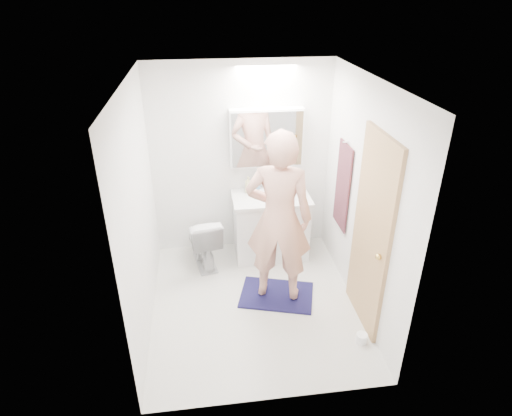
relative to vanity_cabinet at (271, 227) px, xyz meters
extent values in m
plane|color=silver|center=(-0.33, -0.96, -0.39)|extent=(2.50, 2.50, 0.00)
plane|color=white|center=(-0.33, -0.96, 2.01)|extent=(2.50, 2.50, 0.00)
plane|color=white|center=(-0.33, 0.29, 0.81)|extent=(2.50, 0.00, 2.50)
plane|color=white|center=(-0.33, -2.21, 0.81)|extent=(2.50, 0.00, 2.50)
plane|color=white|center=(-1.43, -0.96, 0.81)|extent=(0.00, 2.50, 2.50)
plane|color=white|center=(0.77, -0.96, 0.81)|extent=(0.00, 2.50, 2.50)
cube|color=white|center=(0.00, 0.00, 0.00)|extent=(0.90, 0.55, 0.78)
cube|color=white|center=(0.00, 0.00, 0.41)|extent=(0.95, 0.58, 0.04)
cylinder|color=white|center=(0.00, 0.03, 0.45)|extent=(0.36, 0.36, 0.03)
cylinder|color=#B8B8BC|center=(0.00, 0.22, 0.51)|extent=(0.02, 0.02, 0.16)
cube|color=white|center=(-0.03, 0.21, 1.11)|extent=(0.88, 0.14, 0.70)
cube|color=silver|center=(-0.03, 0.13, 1.11)|extent=(0.84, 0.01, 0.66)
imported|color=silver|center=(-0.86, -0.11, -0.05)|extent=(0.50, 0.72, 0.68)
cube|color=#14133C|center=(-0.07, -0.87, -0.38)|extent=(0.92, 0.75, 0.02)
imported|color=tan|center=(-0.07, -0.87, 0.61)|extent=(0.79, 0.63, 1.89)
cube|color=#A27851|center=(0.75, -1.31, 0.61)|extent=(0.04, 0.80, 2.00)
sphere|color=gold|center=(0.71, -1.61, 0.56)|extent=(0.06, 0.06, 0.06)
cube|color=#17143F|center=(0.75, -0.41, 0.71)|extent=(0.02, 0.42, 1.00)
cylinder|color=silver|center=(0.73, -0.41, 1.23)|extent=(0.07, 0.02, 0.02)
imported|color=#D1C487|center=(-0.27, 0.15, 0.54)|extent=(0.11, 0.11, 0.21)
imported|color=#5185AD|center=(-0.16, 0.18, 0.51)|extent=(0.10, 0.10, 0.16)
imported|color=#4256C8|center=(0.27, 0.16, 0.47)|extent=(0.11, 0.11, 0.08)
cylinder|color=white|center=(0.63, -1.69, -0.34)|extent=(0.11, 0.11, 0.10)
camera|label=1|loc=(-0.81, -4.66, 2.73)|focal=30.18mm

